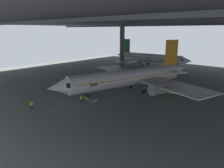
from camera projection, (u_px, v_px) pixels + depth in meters
The scene contains 9 objects.
ground_plane at pixel (116, 95), 47.36m from camera, with size 110.00×110.00×0.00m, color slate.
hangar_structure at pixel (151, 20), 53.18m from camera, with size 121.00×99.00×17.42m.
airplane_main at pixel (130, 78), 48.61m from camera, with size 36.72×37.13×11.81m.
boarding_stairs at pixel (90, 97), 43.52m from camera, with size 4.49×2.60×4.73m.
crew_worker_near_nose at pixel (31, 105), 38.41m from camera, with size 0.33×0.52×1.63m.
crew_worker_by_stairs at pixel (81, 99), 41.73m from camera, with size 0.55×0.26×1.69m.
airplane_distant at pixel (150, 58), 84.77m from camera, with size 32.97×31.97×10.47m.
traffic_cone_orange at pixel (53, 113), 36.35m from camera, with size 0.36×0.36×0.60m.
baggage_tug at pixel (172, 92), 47.90m from camera, with size 2.03×2.50×0.90m.
Camera 1 is at (29.42, -34.38, 14.21)m, focal length 33.62 mm.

